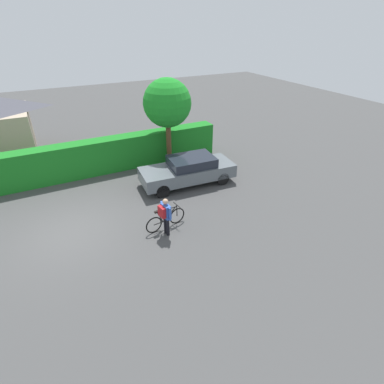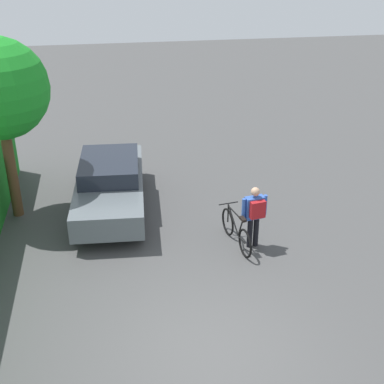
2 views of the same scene
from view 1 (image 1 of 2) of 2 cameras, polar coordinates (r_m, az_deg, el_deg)
name	(u,v)px [view 1 (image 1 of 2)]	position (r m, az deg, el deg)	size (l,w,h in m)	color
ground_plane	(71,233)	(12.66, -22.11, -7.22)	(60.00, 60.00, 0.00)	#444444
hedge_row	(53,165)	(16.49, -24.87, 4.73)	(17.83, 0.90, 1.80)	#1A7720
parked_car_near	(188,170)	(14.80, -0.70, 4.21)	(4.70, 2.06, 1.39)	slate
bicycle	(166,219)	(11.84, -5.02, -5.24)	(1.74, 0.50, 0.93)	black
person_rider	(165,214)	(11.18, -5.12, -4.14)	(0.41, 0.64, 1.57)	black
tree_kerbside	(167,103)	(16.06, -4.73, 16.44)	(2.49, 2.49, 4.70)	brown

